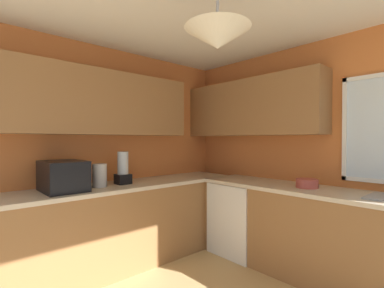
{
  "coord_description": "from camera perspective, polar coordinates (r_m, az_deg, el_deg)",
  "views": [
    {
      "loc": [
        1.24,
        -1.34,
        1.4
      ],
      "look_at": [
        -0.76,
        0.46,
        1.35
      ],
      "focal_mm": 25.77,
      "sensor_mm": 36.0,
      "label": 1
    }
  ],
  "objects": [
    {
      "name": "room_shell",
      "position": [
        2.79,
        1.23,
        9.02
      ],
      "size": [
        3.83,
        3.58,
        2.54
      ],
      "color": "#D17238",
      "rests_on": "ground_plane"
    },
    {
      "name": "counter_run_left",
      "position": [
        3.23,
        -16.2,
        -16.11
      ],
      "size": [
        0.65,
        3.19,
        0.9
      ],
      "color": "olive",
      "rests_on": "ground_plane"
    },
    {
      "name": "counter_run_back",
      "position": [
        3.09,
        27.47,
        -16.96
      ],
      "size": [
        2.92,
        0.65,
        0.9
      ],
      "color": "olive",
      "rests_on": "ground_plane"
    },
    {
      "name": "dishwasher",
      "position": [
        3.59,
        10.1,
        -14.73
      ],
      "size": [
        0.6,
        0.6,
        0.86
      ],
      "primitive_type": "cube",
      "color": "white",
      "rests_on": "ground_plane"
    },
    {
      "name": "microwave",
      "position": [
        2.93,
        -25.12,
        -6.0
      ],
      "size": [
        0.48,
        0.36,
        0.29
      ],
      "primitive_type": "cube",
      "color": "black",
      "rests_on": "counter_run_left"
    },
    {
      "name": "kettle",
      "position": [
        3.03,
        -18.58,
        -6.19
      ],
      "size": [
        0.15,
        0.15,
        0.24
      ],
      "primitive_type": "cylinder",
      "color": "#B7B7BC",
      "rests_on": "counter_run_left"
    },
    {
      "name": "bowl",
      "position": [
        3.08,
        22.7,
        -7.52
      ],
      "size": [
        0.22,
        0.22,
        0.09
      ],
      "primitive_type": "cylinder",
      "color": "#B74C42",
      "rests_on": "counter_run_back"
    },
    {
      "name": "blender_appliance",
      "position": [
        3.17,
        -14.1,
        -5.13
      ],
      "size": [
        0.15,
        0.15,
        0.36
      ],
      "color": "black",
      "rests_on": "counter_run_left"
    }
  ]
}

